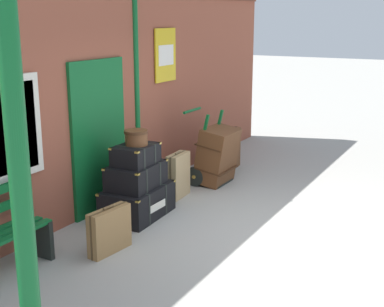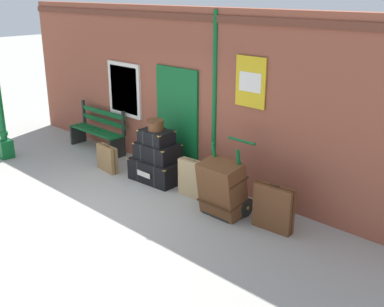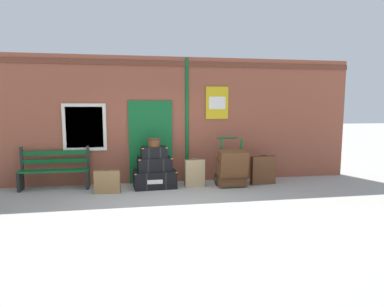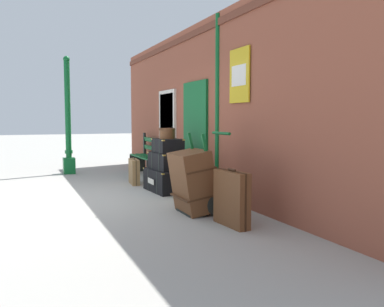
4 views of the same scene
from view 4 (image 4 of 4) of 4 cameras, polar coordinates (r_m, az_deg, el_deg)
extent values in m
plane|color=#A3A099|center=(7.40, -16.46, -6.17)|extent=(60.00, 60.00, 0.00)
cube|color=brown|center=(7.98, 2.24, 6.36)|extent=(10.40, 0.30, 3.20)
cube|color=brown|center=(8.08, 1.17, 16.50)|extent=(10.40, 0.03, 0.12)
cube|color=#0F5B28|center=(8.12, 0.43, 2.46)|extent=(1.10, 0.05, 2.10)
cube|color=#093718|center=(8.12, 0.35, 2.46)|extent=(0.06, 0.02, 2.10)
cube|color=silver|center=(9.62, -3.39, 5.21)|extent=(1.04, 0.06, 1.16)
cube|color=silver|center=(9.61, -3.49, 5.21)|extent=(0.88, 0.02, 1.00)
cylinder|color=#0F5B28|center=(7.27, 3.54, 6.50)|extent=(0.09, 0.09, 3.14)
cube|color=gold|center=(6.59, 6.52, 10.57)|extent=(0.60, 0.02, 0.84)
cube|color=white|center=(6.58, 6.41, 10.58)|extent=(0.44, 0.01, 0.32)
cube|color=#0F5B28|center=(10.88, -16.48, -1.62)|extent=(0.28, 0.28, 0.40)
cylinder|color=#0F5B28|center=(10.82, -16.66, 5.73)|extent=(0.14, 0.14, 2.39)
cylinder|color=#0F5B28|center=(10.85, -16.53, 0.22)|extent=(0.19, 0.19, 0.08)
sphere|color=#0F5B28|center=(10.91, -16.82, 12.27)|extent=(0.16, 0.16, 0.16)
cube|color=#0F5B28|center=(10.18, -7.13, -0.47)|extent=(1.60, 0.09, 0.04)
cube|color=#0F5B28|center=(10.22, -6.37, -0.44)|extent=(1.60, 0.09, 0.04)
cube|color=#0F5B28|center=(10.26, -5.62, -0.42)|extent=(1.60, 0.09, 0.04)
cube|color=#0F5B28|center=(10.26, -5.31, 0.71)|extent=(1.60, 0.05, 0.10)
cube|color=#0F5B28|center=(10.25, -5.32, 1.82)|extent=(1.60, 0.05, 0.10)
cube|color=black|center=(10.97, -7.49, -1.27)|extent=(0.06, 0.40, 0.45)
cube|color=black|center=(10.98, -6.51, 1.39)|extent=(0.06, 0.06, 0.56)
cube|color=black|center=(9.52, -5.06, -2.19)|extent=(0.06, 0.40, 0.45)
cube|color=black|center=(9.53, -3.94, 0.88)|extent=(0.06, 0.06, 0.56)
cube|color=black|center=(7.95, -3.30, -3.68)|extent=(1.04, 0.70, 0.42)
cube|color=black|center=(8.16, -3.92, -3.47)|extent=(0.07, 0.65, 0.43)
cube|color=black|center=(7.75, -2.66, -3.91)|extent=(0.07, 0.65, 0.43)
cube|color=#B79338|center=(8.26, -6.53, -2.00)|extent=(0.05, 0.05, 0.02)
cube|color=#B79338|center=(7.37, -4.01, -2.81)|extent=(0.05, 0.05, 0.02)
cube|color=#B79338|center=(8.48, -2.71, -1.79)|extent=(0.05, 0.05, 0.02)
cube|color=#B79338|center=(7.62, 0.18, -2.55)|extent=(0.05, 0.05, 0.02)
cube|color=silver|center=(7.86, -5.67, -3.80)|extent=(0.36, 0.01, 0.10)
cube|color=black|center=(7.91, -3.24, -1.03)|extent=(0.83, 0.59, 0.32)
cube|color=black|center=(8.08, -3.75, -0.91)|extent=(0.07, 0.55, 0.33)
cube|color=black|center=(7.75, -2.71, -1.15)|extent=(0.07, 0.55, 0.33)
cube|color=#B79338|center=(8.15, -5.92, 0.18)|extent=(0.05, 0.05, 0.02)
cube|color=#B79338|center=(7.45, -3.85, -0.25)|extent=(0.05, 0.05, 0.02)
cube|color=#B79338|center=(8.34, -2.70, 0.30)|extent=(0.05, 0.05, 0.02)
cube|color=#B79338|center=(7.66, -0.40, -0.10)|extent=(0.05, 0.05, 0.02)
cube|color=black|center=(7.89, -3.34, 1.07)|extent=(0.62, 0.46, 0.26)
cube|color=black|center=(8.02, -3.70, 1.13)|extent=(0.05, 0.45, 0.27)
cube|color=black|center=(7.77, -2.97, 1.01)|extent=(0.05, 0.45, 0.27)
cube|color=#B79338|center=(8.08, -5.41, 1.98)|extent=(0.05, 0.05, 0.02)
cube|color=#B79338|center=(7.55, -3.96, 1.80)|extent=(0.05, 0.05, 0.02)
cube|color=#B79338|center=(8.22, -2.78, 2.05)|extent=(0.05, 0.05, 0.02)
cube|color=#B79338|center=(7.71, -1.19, 1.87)|extent=(0.05, 0.05, 0.02)
cylinder|color=brown|center=(7.87, -3.43, 2.75)|extent=(0.29, 0.29, 0.20)
cylinder|color=#432715|center=(7.88, -3.46, 3.35)|extent=(0.31, 0.31, 0.04)
cube|color=black|center=(6.18, -0.08, -8.01)|extent=(0.56, 0.28, 0.03)
cube|color=#0F5B28|center=(6.38, 0.71, -2.37)|extent=(0.04, 0.32, 1.18)
cube|color=#0F5B28|center=(5.93, 2.64, -2.93)|extent=(0.04, 0.32, 1.18)
cylinder|color=#0F5B28|center=(6.23, 4.01, 2.78)|extent=(0.54, 0.04, 0.04)
cylinder|color=black|center=(6.53, 0.94, -6.00)|extent=(0.04, 0.32, 0.32)
cylinder|color=#B79338|center=(6.53, 0.94, -6.00)|extent=(0.07, 0.06, 0.06)
cylinder|color=black|center=(5.97, 3.44, -7.06)|extent=(0.05, 0.32, 0.32)
cylinder|color=#B79338|center=(5.97, 3.44, -7.06)|extent=(0.07, 0.06, 0.06)
cube|color=brown|center=(6.10, 0.09, -3.84)|extent=(0.68, 0.57, 0.94)
cube|color=#432715|center=(6.13, 0.09, -5.64)|extent=(0.70, 0.46, 0.09)
cube|color=#432715|center=(6.07, 0.09, -2.01)|extent=(0.70, 0.46, 0.09)
cube|color=brown|center=(5.42, 5.44, -6.17)|extent=(0.65, 0.22, 0.71)
cylinder|color=#3A2112|center=(5.36, 5.47, -2.22)|extent=(0.16, 0.04, 0.03)
cube|color=#351E10|center=(5.42, 5.44, -6.17)|extent=(0.65, 0.08, 0.72)
cube|color=tan|center=(7.01, -1.16, -3.81)|extent=(0.50, 0.20, 0.67)
cylinder|color=brown|center=(6.97, -1.17, -0.94)|extent=(0.16, 0.04, 0.03)
cube|color=brown|center=(7.01, -1.16, -3.81)|extent=(0.50, 0.06, 0.68)
cube|color=olive|center=(8.88, -7.94, -2.48)|extent=(0.59, 0.22, 0.52)
cylinder|color=brown|center=(8.85, -7.96, -0.67)|extent=(0.16, 0.05, 0.03)
cube|color=brown|center=(8.88, -7.94, -2.48)|extent=(0.59, 0.09, 0.54)
camera|label=1|loc=(13.17, -29.03, 9.71)|focal=49.94mm
camera|label=2|loc=(3.80, -96.57, 33.17)|focal=44.26mm
camera|label=3|loc=(9.85, -58.42, 5.82)|focal=32.57mm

